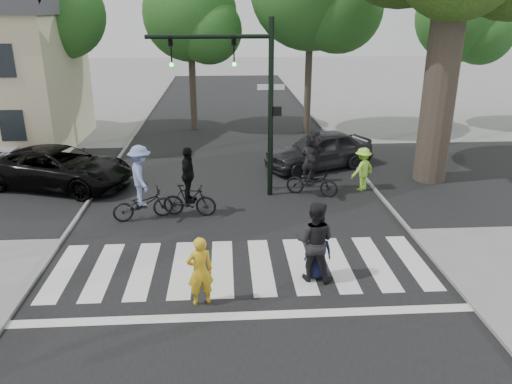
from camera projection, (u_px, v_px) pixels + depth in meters
ground at (243, 287)px, 11.87m from camera, size 120.00×120.00×0.00m
road_stem at (237, 208)px, 16.55m from camera, size 10.00×70.00×0.01m
road_cross at (235, 179)px, 19.36m from camera, size 70.00×10.00×0.01m
curb_left at (82, 211)px, 16.23m from camera, size 0.10×70.00×0.10m
curb_right at (386, 203)px, 16.84m from camera, size 0.10×70.00×0.10m
crosswalk at (242, 273)px, 12.48m from camera, size 10.00×3.85×0.01m
traffic_signal at (245, 84)px, 16.35m from camera, size 4.45×0.29×6.00m
bg_tree_2 at (195, 18)px, 25.33m from camera, size 5.04×4.80×8.40m
bg_tree_4 at (466, 21)px, 25.76m from camera, size 4.83×4.60×8.15m
pedestrian_woman at (200, 271)px, 10.94m from camera, size 0.67×0.53×1.63m
pedestrian_child at (318, 252)px, 12.08m from camera, size 0.69×0.48×1.36m
pedestrian_adult at (315, 241)px, 11.90m from camera, size 1.18×1.05×2.02m
cyclist_left at (142, 188)px, 15.38m from camera, size 1.99×1.38×2.38m
cyclist_mid at (189, 188)px, 15.68m from camera, size 1.78×1.10×2.25m
cyclist_right at (313, 167)px, 17.37m from camera, size 1.96×1.80×2.35m
car_suv at (60, 168)px, 18.28m from camera, size 5.89×4.07×1.49m
car_grey at (319, 150)px, 20.48m from camera, size 4.92×3.47×1.55m
bystander_hivis at (363, 169)px, 17.98m from camera, size 1.18×1.05×1.58m
bystander_dark at (309, 161)px, 18.74m from camera, size 0.74×0.66×1.70m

